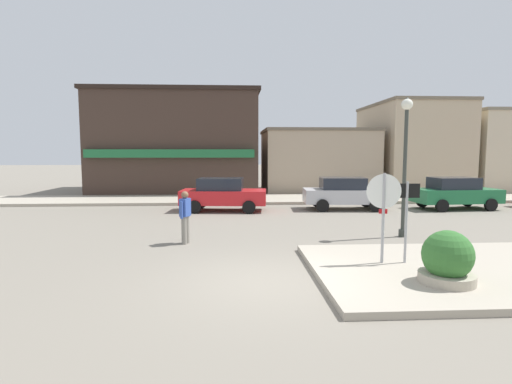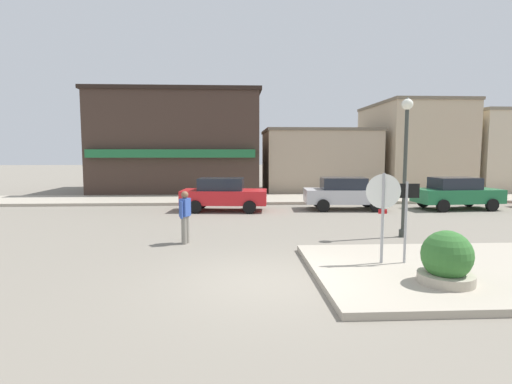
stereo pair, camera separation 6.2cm
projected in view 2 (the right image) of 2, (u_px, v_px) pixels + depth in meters
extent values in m
plane|color=gray|center=(268.00, 282.00, 8.59)|extent=(160.00, 160.00, 0.00)
cube|color=#A89E8C|center=(452.00, 271.00, 9.12)|extent=(6.40, 4.80, 0.15)
cube|color=#A89E8C|center=(247.00, 199.00, 23.01)|extent=(80.00, 4.00, 0.15)
cylinder|color=#9E9EA3|center=(383.00, 222.00, 9.43)|extent=(0.07, 0.07, 2.30)
cylinder|color=red|center=(383.00, 191.00, 9.38)|extent=(0.76, 0.07, 0.76)
cylinder|color=white|center=(383.00, 191.00, 9.37)|extent=(0.82, 0.07, 0.82)
cube|color=red|center=(383.00, 211.00, 9.42)|extent=(0.20, 0.03, 0.11)
cylinder|color=#9E9EA3|center=(406.00, 226.00, 9.46)|extent=(0.06, 0.06, 2.10)
cube|color=black|center=(407.00, 191.00, 9.39)|extent=(0.60, 0.06, 0.34)
cube|color=white|center=(407.00, 191.00, 9.40)|extent=(0.54, 0.05, 0.29)
cube|color=black|center=(406.00, 191.00, 9.40)|extent=(0.34, 0.03, 0.08)
cylinder|color=#ADA38E|center=(446.00, 282.00, 8.06)|extent=(1.10, 1.10, 0.35)
sphere|color=#336B2D|center=(447.00, 255.00, 8.01)|extent=(1.00, 1.00, 1.00)
cylinder|color=#333833|center=(405.00, 173.00, 12.97)|extent=(0.12, 0.12, 4.20)
cylinder|color=#333833|center=(403.00, 233.00, 13.17)|extent=(0.24, 0.24, 0.24)
sphere|color=white|center=(407.00, 104.00, 12.75)|extent=(0.36, 0.36, 0.36)
cone|color=#333833|center=(408.00, 100.00, 12.73)|extent=(0.32, 0.32, 0.18)
cube|color=red|center=(224.00, 197.00, 18.92)|extent=(4.14, 2.06, 0.66)
cube|color=#1E232D|center=(221.00, 184.00, 18.87)|extent=(2.20, 1.58, 0.56)
cylinder|color=black|center=(251.00, 202.00, 19.76)|extent=(0.61, 0.23, 0.60)
cylinder|color=black|center=(249.00, 207.00, 18.07)|extent=(0.61, 0.23, 0.60)
cylinder|color=black|center=(202.00, 202.00, 19.85)|extent=(0.61, 0.23, 0.60)
cylinder|color=black|center=(195.00, 207.00, 18.16)|extent=(0.61, 0.23, 0.60)
cube|color=#B7B7BC|center=(346.00, 196.00, 19.36)|extent=(4.11, 1.96, 0.66)
cube|color=#1E232D|center=(343.00, 183.00, 19.30)|extent=(2.17, 1.53, 0.56)
cylinder|color=black|center=(367.00, 201.00, 20.22)|extent=(0.61, 0.22, 0.60)
cylinder|color=black|center=(377.00, 206.00, 18.53)|extent=(0.61, 0.22, 0.60)
cylinder|color=black|center=(318.00, 201.00, 20.26)|extent=(0.61, 0.22, 0.60)
cylinder|color=black|center=(323.00, 206.00, 18.57)|extent=(0.61, 0.22, 0.60)
cube|color=#1E6B3D|center=(457.00, 196.00, 19.45)|extent=(4.11, 1.99, 0.66)
cube|color=#1E232D|center=(455.00, 183.00, 19.37)|extent=(2.18, 1.54, 0.56)
cylinder|color=black|center=(469.00, 201.00, 20.47)|extent=(0.61, 0.22, 0.60)
cylinder|color=black|center=(492.00, 205.00, 18.80)|extent=(0.61, 0.22, 0.60)
cylinder|color=black|center=(423.00, 201.00, 20.17)|extent=(0.61, 0.22, 0.60)
cylinder|color=black|center=(443.00, 206.00, 18.49)|extent=(0.61, 0.22, 0.60)
cylinder|color=gray|center=(187.00, 229.00, 12.26)|extent=(0.16, 0.16, 0.85)
cylinder|color=gray|center=(184.00, 230.00, 12.09)|extent=(0.16, 0.16, 0.85)
cube|color=#3351A8|center=(185.00, 207.00, 12.10)|extent=(0.33, 0.41, 0.54)
sphere|color=brown|center=(185.00, 195.00, 12.07)|extent=(0.22, 0.22, 0.22)
cylinder|color=#3351A8|center=(189.00, 208.00, 12.33)|extent=(0.12, 0.12, 0.52)
cylinder|color=#3351A8|center=(181.00, 210.00, 11.89)|extent=(0.12, 0.12, 0.52)
cube|color=#3D2D26|center=(181.00, 145.00, 28.70)|extent=(10.80, 8.60, 6.58)
cube|color=#1E6638|center=(171.00, 153.00, 24.34)|extent=(10.26, 0.40, 0.50)
cube|color=black|center=(180.00, 97.00, 28.36)|extent=(11.13, 8.85, 0.24)
cube|color=tan|center=(317.00, 162.00, 28.55)|extent=(7.51, 6.12, 4.15)
cube|color=#685B4C|center=(318.00, 131.00, 28.33)|extent=(7.66, 6.24, 0.20)
cube|color=tan|center=(411.00, 149.00, 29.26)|extent=(5.58, 7.98, 6.08)
cube|color=#716452|center=(413.00, 105.00, 28.95)|extent=(5.69, 8.14, 0.20)
cube|color=beige|center=(508.00, 153.00, 29.23)|extent=(7.65, 7.03, 5.46)
cube|color=gray|center=(511.00, 114.00, 28.95)|extent=(7.80, 7.17, 0.20)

